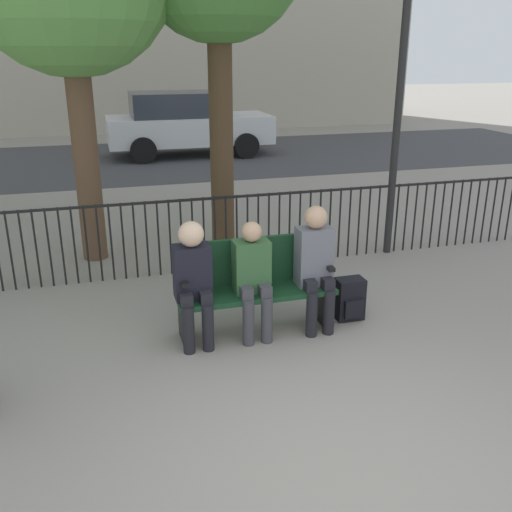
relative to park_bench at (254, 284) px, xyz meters
name	(u,v)px	position (x,y,z in m)	size (l,w,h in m)	color
ground_plane	(350,485)	(0.00, -2.28, -0.49)	(80.00, 80.00, 0.00)	gray
park_bench	(254,284)	(0.00, 0.00, 0.00)	(1.54, 0.45, 0.92)	#14381E
seated_person_0	(193,276)	(-0.61, -0.13, 0.19)	(0.34, 0.39, 1.19)	black
seated_person_1	(253,274)	(-0.05, -0.13, 0.15)	(0.34, 0.39, 1.15)	#3D3D42
seated_person_2	(315,261)	(0.59, -0.12, 0.21)	(0.34, 0.39, 1.25)	black
backpack	(350,299)	(1.01, -0.05, -0.27)	(0.29, 0.23, 0.44)	black
fence_railing	(215,227)	(-0.02, 1.71, 0.07)	(9.01, 0.03, 0.95)	black
lamp_post	(403,54)	(2.39, 1.72, 2.09)	(0.28, 0.28, 3.94)	black
street_surface	(150,159)	(0.00, 9.72, -0.48)	(24.00, 6.00, 0.01)	#3D3D3F
parked_car_0	(186,123)	(1.01, 10.08, 0.36)	(4.20, 1.94, 1.62)	silver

